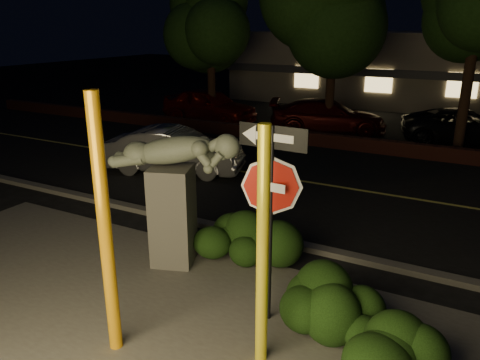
% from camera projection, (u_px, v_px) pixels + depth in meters
% --- Properties ---
extents(ground, '(90.00, 90.00, 0.00)m').
position_uv_depth(ground, '(369.00, 162.00, 15.73)').
color(ground, black).
rests_on(ground, ground).
extents(patio, '(14.00, 6.00, 0.02)m').
position_uv_depth(patio, '(183.00, 356.00, 6.51)').
color(patio, '#4C4944').
rests_on(patio, ground).
extents(road, '(80.00, 8.00, 0.01)m').
position_uv_depth(road, '(344.00, 188.00, 13.22)').
color(road, black).
rests_on(road, ground).
extents(lane_marking, '(80.00, 0.12, 0.00)m').
position_uv_depth(lane_marking, '(344.00, 188.00, 13.21)').
color(lane_marking, '#C0B74C').
rests_on(lane_marking, road).
extents(curb, '(80.00, 0.25, 0.12)m').
position_uv_depth(curb, '(289.00, 243.00, 9.76)').
color(curb, '#4C4944').
rests_on(curb, ground).
extents(brick_wall, '(40.00, 0.35, 0.50)m').
position_uv_depth(brick_wall, '(379.00, 146.00, 16.74)').
color(brick_wall, '#481D17').
rests_on(brick_wall, ground).
extents(parking_lot, '(40.00, 12.00, 0.01)m').
position_uv_depth(parking_lot, '(405.00, 125.00, 21.59)').
color(parking_lot, black).
rests_on(parking_lot, ground).
extents(building, '(22.00, 10.20, 4.00)m').
position_uv_depth(building, '(432.00, 67.00, 27.65)').
color(building, '#686053').
rests_on(building, ground).
extents(tree_far_a, '(4.60, 4.60, 7.43)m').
position_uv_depth(tree_far_a, '(210.00, 2.00, 20.12)').
color(tree_far_a, black).
rests_on(tree_far_a, ground).
extents(yellow_pole_left, '(0.18, 0.18, 3.66)m').
position_uv_depth(yellow_pole_left, '(105.00, 230.00, 6.14)').
color(yellow_pole_left, '#F6A211').
rests_on(yellow_pole_left, ground).
extents(yellow_pole_right, '(0.17, 0.17, 3.31)m').
position_uv_depth(yellow_pole_right, '(263.00, 252.00, 5.95)').
color(yellow_pole_right, yellow).
rests_on(yellow_pole_right, ground).
extents(signpost, '(1.05, 0.11, 3.09)m').
position_uv_depth(signpost, '(271.00, 187.00, 6.66)').
color(signpost, black).
rests_on(signpost, ground).
extents(sculpture, '(2.39, 1.35, 2.59)m').
position_uv_depth(sculpture, '(174.00, 185.00, 8.61)').
color(sculpture, '#4C4944').
rests_on(sculpture, ground).
extents(hedge_center, '(2.17, 1.22, 1.08)m').
position_uv_depth(hedge_center, '(247.00, 236.00, 8.97)').
color(hedge_center, black).
rests_on(hedge_center, ground).
extents(hedge_right, '(1.87, 1.38, 1.09)m').
position_uv_depth(hedge_right, '(345.00, 305.00, 6.75)').
color(hedge_right, black).
rests_on(hedge_right, ground).
extents(hedge_far_right, '(1.50, 1.02, 0.99)m').
position_uv_depth(hedge_far_right, '(402.00, 359.00, 5.75)').
color(hedge_far_right, black).
rests_on(hedge_far_right, ground).
extents(silver_sedan, '(4.46, 2.57, 1.39)m').
position_uv_depth(silver_sedan, '(175.00, 151.00, 14.45)').
color(silver_sedan, '#A8A8AC').
rests_on(silver_sedan, ground).
extents(parked_car_red, '(4.77, 2.25, 1.58)m').
position_uv_depth(parked_car_red, '(209.00, 105.00, 22.00)').
color(parked_car_red, maroon).
rests_on(parked_car_red, ground).
extents(parked_car_darkred, '(5.22, 3.42, 1.41)m').
position_uv_depth(parked_car_darkred, '(328.00, 116.00, 19.79)').
color(parked_car_darkred, '#380706').
rests_on(parked_car_darkred, ground).
extents(parked_car_dark, '(5.13, 3.31, 1.31)m').
position_uv_depth(parked_car_dark, '(465.00, 126.00, 18.07)').
color(parked_car_dark, black).
rests_on(parked_car_dark, ground).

